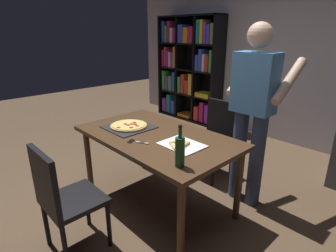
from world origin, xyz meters
The scene contains 11 objects.
ground_plane centered at (0.00, 0.00, 0.00)m, with size 12.00×12.00×0.00m, color brown.
back_wall centered at (0.00, 2.60, 1.40)m, with size 6.40×0.10×2.80m, color #BCB7C6.
dining_table centered at (0.00, 0.00, 0.67)m, with size 1.54×0.91×0.75m.
chair_near_camera centered at (0.00, -0.94, 0.51)m, with size 0.42×0.42×0.90m.
chair_far_side centered at (0.00, 0.94, 0.51)m, with size 0.42×0.42×0.90m.
bookshelf centered at (-1.76, 2.37, 0.98)m, with size 1.40×0.35×1.95m.
person_serving_pizza centered at (0.57, 0.72, 1.00)m, with size 0.55×0.54×1.75m.
pepperoni_pizza_on_tray centered at (-0.34, -0.07, 0.77)m, with size 0.43×0.43×0.04m.
pizza_slices_on_towel centered at (0.34, -0.02, 0.76)m, with size 0.36×0.28×0.03m.
wine_bottle centered at (0.59, -0.29, 0.87)m, with size 0.07×0.07×0.32m.
kitchen_scissors centered at (0.01, -0.26, 0.76)m, with size 0.20×0.13×0.01m.
Camera 1 is at (1.80, -1.55, 1.67)m, focal length 28.91 mm.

